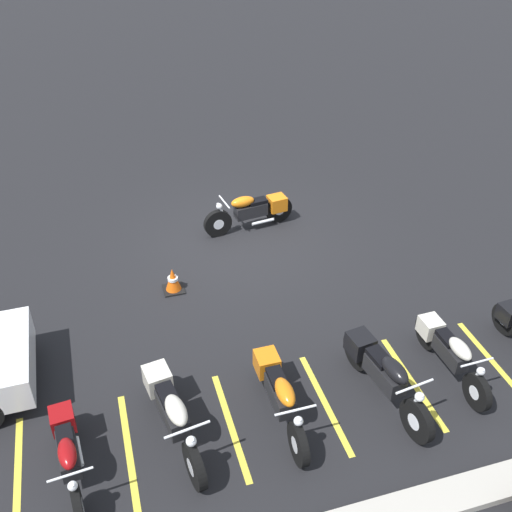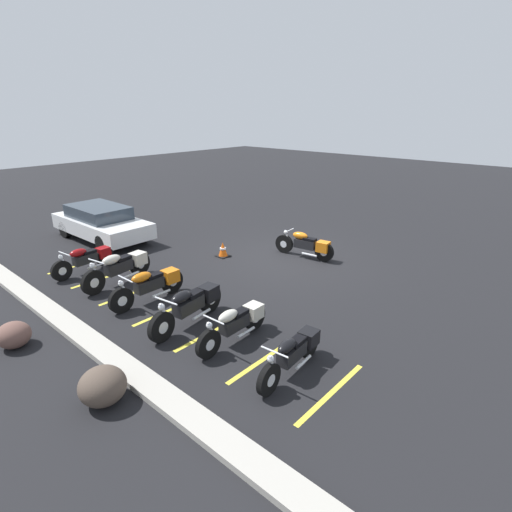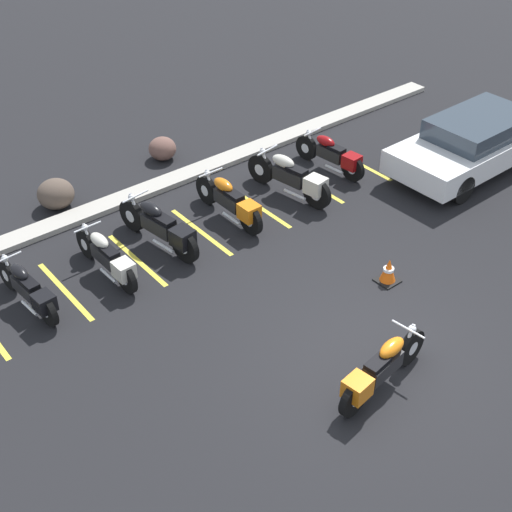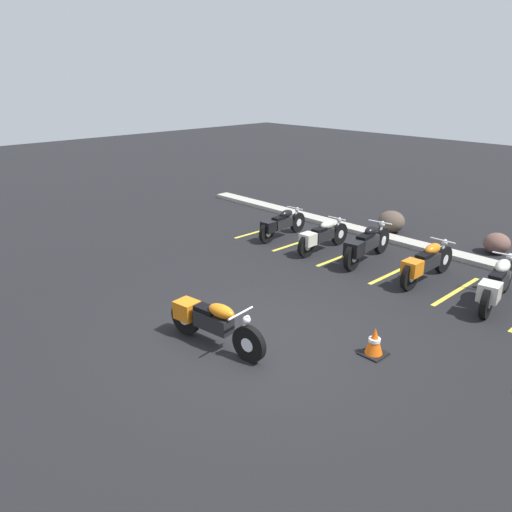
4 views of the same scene
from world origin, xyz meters
TOP-DOWN VIEW (x-y plane):
  - ground at (0.00, 0.00)m, footprint 60.00×60.00m
  - motorcycle_orange_featured at (-0.48, -0.51)m, footprint 2.12×0.66m
  - parked_bike_1 at (-2.29, 4.67)m, footprint 0.57×2.03m
  - parked_bike_2 at (-1.01, 4.84)m, footprint 0.72×2.27m
  - parked_bike_3 at (0.66, 4.76)m, footprint 0.61×2.17m
  - parked_bike_4 at (2.27, 4.66)m, footprint 0.75×2.29m
  - parked_bike_5 at (3.74, 4.92)m, footprint 0.58×2.03m
  - traffic_cone at (1.67, 1.26)m, footprint 0.40×0.40m
  - stall_line_1 at (-3.18, 4.79)m, footprint 0.10×2.10m
  - stall_line_2 at (-1.65, 4.79)m, footprint 0.10×2.10m
  - stall_line_3 at (-0.11, 4.79)m, footprint 0.10×2.10m
  - stall_line_4 at (1.43, 4.79)m, footprint 0.10×2.10m
  - stall_line_5 at (2.96, 4.79)m, footprint 0.10×2.10m
  - stall_line_6 at (4.50, 4.79)m, footprint 0.10×2.10m

SIDE VIEW (x-z plane):
  - ground at x=0.00m, z-range 0.00..0.00m
  - stall_line_1 at x=-3.18m, z-range 0.00..0.00m
  - stall_line_2 at x=-1.65m, z-range 0.00..0.00m
  - stall_line_3 at x=-0.11m, z-range 0.00..0.00m
  - stall_line_4 at x=1.43m, z-range 0.00..0.00m
  - stall_line_5 at x=2.96m, z-range 0.00..0.00m
  - stall_line_6 at x=4.50m, z-range 0.00..0.00m
  - traffic_cone at x=1.67m, z-range -0.02..0.48m
  - parked_bike_5 at x=3.74m, z-range 0.03..0.82m
  - parked_bike_1 at x=-2.29m, z-range 0.03..0.83m
  - motorcycle_orange_featured at x=-0.48m, z-range 0.03..0.86m
  - parked_bike_3 at x=0.66m, z-range 0.03..0.88m
  - parked_bike_2 at x=-1.01m, z-range 0.03..0.93m
  - parked_bike_4 at x=2.27m, z-range 0.03..0.93m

